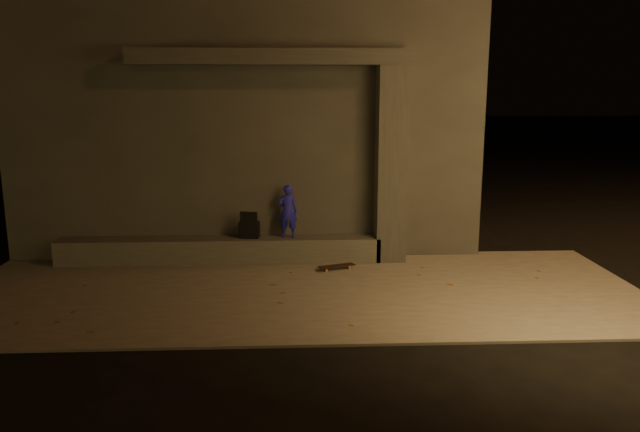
{
  "coord_description": "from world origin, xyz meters",
  "views": [
    {
      "loc": [
        -0.14,
        -7.65,
        3.29
      ],
      "look_at": [
        0.3,
        2.0,
        1.26
      ],
      "focal_mm": 35.0,
      "sensor_mm": 36.0,
      "label": 1
    }
  ],
  "objects_px": {
    "backpack": "(249,228)",
    "skateboard": "(337,266)",
    "skateboarder": "(288,211)",
    "column": "(391,165)"
  },
  "relations": [
    {
      "from": "skateboarder",
      "to": "backpack",
      "type": "height_order",
      "value": "skateboarder"
    },
    {
      "from": "column",
      "to": "skateboarder",
      "type": "xyz_separation_m",
      "value": [
        -1.92,
        0.0,
        -0.85
      ]
    },
    {
      "from": "column",
      "to": "backpack",
      "type": "bearing_deg",
      "value": -180.0
    },
    {
      "from": "column",
      "to": "skateboard",
      "type": "distance_m",
      "value": 2.13
    },
    {
      "from": "skateboarder",
      "to": "skateboard",
      "type": "bearing_deg",
      "value": 145.52
    },
    {
      "from": "skateboarder",
      "to": "backpack",
      "type": "xyz_separation_m",
      "value": [
        -0.72,
        -0.0,
        -0.33
      ]
    },
    {
      "from": "skateboarder",
      "to": "backpack",
      "type": "bearing_deg",
      "value": 2.19
    },
    {
      "from": "column",
      "to": "backpack",
      "type": "distance_m",
      "value": 2.89
    },
    {
      "from": "backpack",
      "to": "skateboard",
      "type": "distance_m",
      "value": 1.81
    },
    {
      "from": "backpack",
      "to": "skateboard",
      "type": "height_order",
      "value": "backpack"
    }
  ]
}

